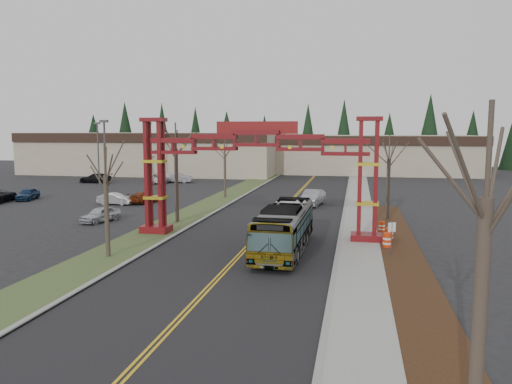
% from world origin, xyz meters
% --- Properties ---
extents(ground, '(200.00, 200.00, 0.00)m').
position_xyz_m(ground, '(0.00, 0.00, 0.00)').
color(ground, black).
rests_on(ground, ground).
extents(road, '(12.00, 110.00, 0.02)m').
position_xyz_m(road, '(0.00, 25.00, 0.01)').
color(road, black).
rests_on(road, ground).
extents(lane_line_left, '(0.12, 100.00, 0.01)m').
position_xyz_m(lane_line_left, '(-0.12, 25.00, 0.03)').
color(lane_line_left, gold).
rests_on(lane_line_left, road).
extents(lane_line_right, '(0.12, 100.00, 0.01)m').
position_xyz_m(lane_line_right, '(0.12, 25.00, 0.03)').
color(lane_line_right, gold).
rests_on(lane_line_right, road).
extents(curb_right, '(0.30, 110.00, 0.15)m').
position_xyz_m(curb_right, '(6.15, 25.00, 0.07)').
color(curb_right, gray).
rests_on(curb_right, ground).
extents(sidewalk_right, '(2.60, 110.00, 0.14)m').
position_xyz_m(sidewalk_right, '(7.60, 25.00, 0.08)').
color(sidewalk_right, gray).
rests_on(sidewalk_right, ground).
extents(landscape_strip, '(2.60, 50.00, 0.12)m').
position_xyz_m(landscape_strip, '(10.20, 10.00, 0.06)').
color(landscape_strip, black).
rests_on(landscape_strip, ground).
extents(grass_median, '(4.00, 110.00, 0.08)m').
position_xyz_m(grass_median, '(-8.00, 25.00, 0.04)').
color(grass_median, '#3C4E27').
rests_on(grass_median, ground).
extents(curb_left, '(0.30, 110.00, 0.15)m').
position_xyz_m(curb_left, '(-6.15, 25.00, 0.07)').
color(curb_left, gray).
rests_on(curb_left, ground).
extents(gateway_arch, '(18.20, 1.60, 8.90)m').
position_xyz_m(gateway_arch, '(0.00, 18.00, 5.98)').
color(gateway_arch, '#610C10').
rests_on(gateway_arch, ground).
extents(retail_building_west, '(46.00, 22.30, 7.50)m').
position_xyz_m(retail_building_west, '(-30.00, 71.96, 3.76)').
color(retail_building_west, tan).
rests_on(retail_building_west, ground).
extents(retail_building_east, '(38.00, 20.30, 7.00)m').
position_xyz_m(retail_building_east, '(10.00, 79.95, 3.51)').
color(retail_building_east, tan).
rests_on(retail_building_east, ground).
extents(conifer_treeline, '(116.10, 5.60, 13.00)m').
position_xyz_m(conifer_treeline, '(0.25, 92.00, 6.49)').
color(conifer_treeline, black).
rests_on(conifer_treeline, ground).
extents(transit_bus, '(2.75, 11.20, 3.11)m').
position_xyz_m(transit_bus, '(2.67, 14.00, 1.56)').
color(transit_bus, '#B8B9C0').
rests_on(transit_bus, ground).
extents(silver_sedan, '(2.55, 5.25, 1.66)m').
position_xyz_m(silver_sedan, '(2.69, 34.73, 0.83)').
color(silver_sedan, '#A5A8AD').
rests_on(silver_sedan, ground).
extents(parked_car_near_a, '(2.64, 4.18, 1.33)m').
position_xyz_m(parked_car_near_a, '(-14.63, 21.48, 0.66)').
color(parked_car_near_a, '#BABCC3').
rests_on(parked_car_near_a, ground).
extents(parked_car_near_b, '(3.83, 1.43, 1.25)m').
position_xyz_m(parked_car_near_b, '(-18.21, 31.22, 0.63)').
color(parked_car_near_b, silver).
rests_on(parked_car_near_b, ground).
extents(parked_car_mid_a, '(2.86, 4.66, 1.26)m').
position_xyz_m(parked_car_mid_a, '(-15.51, 33.10, 0.63)').
color(parked_car_mid_a, maroon).
rests_on(parked_car_mid_a, ground).
extents(parked_car_mid_b, '(2.46, 4.23, 1.35)m').
position_xyz_m(parked_car_mid_b, '(-29.85, 32.64, 0.68)').
color(parked_car_mid_b, navy).
rests_on(parked_car_mid_b, ground).
extents(parked_car_far_a, '(4.78, 1.98, 1.54)m').
position_xyz_m(parked_car_far_a, '(-19.77, 54.33, 0.77)').
color(parked_car_far_a, '#A2A3A9').
rests_on(parked_car_far_a, ground).
extents(parked_car_far_b, '(4.07, 5.69, 1.44)m').
position_xyz_m(parked_car_far_b, '(-22.30, 53.25, 0.72)').
color(parked_car_far_b, silver).
rests_on(parked_car_far_b, ground).
extents(parked_car_far_c, '(4.96, 2.02, 1.44)m').
position_xyz_m(parked_car_far_c, '(-31.90, 51.56, 0.72)').
color(parked_car_far_c, black).
rests_on(parked_car_far_c, ground).
extents(bare_tree_median_near, '(2.93, 2.93, 7.10)m').
position_xyz_m(bare_tree_median_near, '(-8.00, 10.31, 5.13)').
color(bare_tree_median_near, '#382D26').
rests_on(bare_tree_median_near, ground).
extents(bare_tree_median_mid, '(3.34, 3.34, 8.62)m').
position_xyz_m(bare_tree_median_mid, '(-8.00, 22.65, 6.37)').
color(bare_tree_median_mid, '#382D26').
rests_on(bare_tree_median_mid, ground).
extents(bare_tree_median_far, '(2.89, 2.89, 7.06)m').
position_xyz_m(bare_tree_median_far, '(-8.00, 38.79, 5.12)').
color(bare_tree_median_far, '#382D26').
rests_on(bare_tree_median_far, ground).
extents(bare_tree_right_near, '(3.21, 3.21, 8.59)m').
position_xyz_m(bare_tree_right_near, '(10.00, -6.33, 6.42)').
color(bare_tree_right_near, '#382D26').
rests_on(bare_tree_right_near, ground).
extents(bare_tree_right_far, '(3.25, 3.25, 7.54)m').
position_xyz_m(bare_tree_right_far, '(10.00, 27.64, 5.36)').
color(bare_tree_right_far, '#382D26').
rests_on(bare_tree_right_far, ground).
extents(light_pole_near, '(0.78, 0.39, 8.97)m').
position_xyz_m(light_pole_near, '(-17.37, 27.82, 5.19)').
color(light_pole_near, '#3F3F44').
rests_on(light_pole_near, ground).
extents(light_pole_mid, '(0.79, 0.39, 9.08)m').
position_xyz_m(light_pole_mid, '(-28.84, 47.17, 5.26)').
color(light_pole_mid, '#3F3F44').
rests_on(light_pole_mid, ground).
extents(light_pole_far, '(0.79, 0.39, 9.10)m').
position_xyz_m(light_pole_far, '(-24.85, 55.90, 5.26)').
color(light_pole_far, '#3F3F44').
rests_on(light_pole_far, ground).
extents(street_sign, '(0.48, 0.23, 2.19)m').
position_xyz_m(street_sign, '(9.48, 14.06, 1.57)').
color(street_sign, '#3F3F44').
rests_on(street_sign, ground).
extents(barrel_south, '(0.59, 0.59, 1.09)m').
position_xyz_m(barrel_south, '(9.34, 16.17, 0.55)').
color(barrel_south, red).
rests_on(barrel_south, ground).
extents(barrel_mid, '(0.55, 0.55, 1.03)m').
position_xyz_m(barrel_mid, '(9.61, 18.26, 0.51)').
color(barrel_mid, red).
rests_on(barrel_mid, ground).
extents(barrel_north, '(0.48, 0.48, 0.90)m').
position_xyz_m(barrel_north, '(9.25, 21.52, 0.45)').
color(barrel_north, red).
rests_on(barrel_north, ground).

